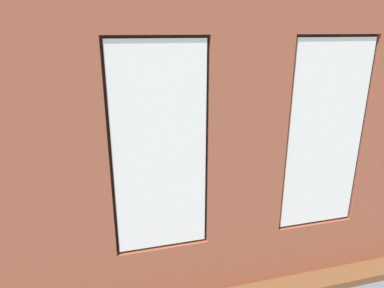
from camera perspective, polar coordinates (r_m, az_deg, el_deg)
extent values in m
cube|color=brown|center=(6.75, -0.47, -8.57)|extent=(6.64, 5.82, 0.10)
cube|color=#9E5138|center=(3.85, 8.91, -2.03)|extent=(0.91, 0.16, 3.38)
cube|color=#9E5138|center=(3.63, -25.83, -5.07)|extent=(1.55, 0.16, 3.38)
cube|color=#9E5138|center=(4.90, 18.89, -15.67)|extent=(1.02, 0.16, 0.71)
cube|color=#9E5138|center=(4.11, 23.21, 19.29)|extent=(1.02, 0.16, 0.40)
cube|color=white|center=(4.24, 21.26, 1.06)|extent=(0.96, 0.03, 2.21)
cube|color=#38281E|center=(4.29, 20.80, 1.29)|extent=(1.02, 0.04, 2.27)
cube|color=#9E5138|center=(4.27, -4.80, -20.29)|extent=(1.02, 0.16, 0.71)
cube|color=#9E5138|center=(3.33, -6.19, 21.07)|extent=(1.02, 0.16, 0.40)
cube|color=white|center=(3.50, -5.33, -1.31)|extent=(0.96, 0.03, 2.21)
cube|color=#38281E|center=(3.55, -5.50, -0.99)|extent=(1.02, 0.04, 2.27)
cube|color=olive|center=(4.39, 7.70, -14.04)|extent=(3.15, 0.24, 0.06)
cube|color=black|center=(3.78, 8.76, 5.82)|extent=(0.39, 0.03, 0.54)
cube|color=#389360|center=(3.80, 8.67, 5.87)|extent=(0.33, 0.01, 0.48)
cube|color=silver|center=(5.96, -28.86, 3.25)|extent=(0.10, 4.82, 3.38)
cube|color=black|center=(4.93, -4.92, -16.42)|extent=(2.03, 0.85, 0.42)
cube|color=black|center=(4.44, -4.30, -14.54)|extent=(2.03, 0.24, 0.38)
cube|color=black|center=(4.96, 5.52, -11.93)|extent=(0.22, 0.85, 0.24)
cube|color=black|center=(4.72, -16.24, -14.39)|extent=(0.22, 0.85, 0.24)
cube|color=black|center=(4.88, -0.39, -12.94)|extent=(0.73, 0.65, 0.12)
cube|color=black|center=(4.77, -9.93, -14.03)|extent=(0.73, 0.65, 0.12)
cube|color=black|center=(7.13, 18.53, -5.74)|extent=(0.96, 1.85, 0.42)
cube|color=black|center=(7.15, 21.12, -2.51)|extent=(0.35, 1.82, 0.38)
cube|color=black|center=(7.66, 15.90, -1.29)|extent=(0.86, 0.27, 0.24)
cube|color=black|center=(6.40, 22.25, -5.98)|extent=(0.86, 0.27, 0.24)
cube|color=black|center=(7.29, 17.17, -2.78)|extent=(0.68, 0.67, 0.12)
cube|color=black|center=(6.74, 19.87, -4.82)|extent=(0.68, 0.67, 0.12)
cube|color=#A87547|center=(6.71, -2.31, -4.40)|extent=(1.46, 0.84, 0.04)
cube|color=#A87547|center=(7.27, 2.23, -4.37)|extent=(0.07, 0.07, 0.39)
cube|color=#A87547|center=(7.03, -8.28, -5.42)|extent=(0.07, 0.07, 0.39)
cube|color=#A87547|center=(6.65, 4.05, -6.69)|extent=(0.07, 0.07, 0.39)
cube|color=#A87547|center=(6.38, -7.48, -7.97)|extent=(0.07, 0.07, 0.39)
cylinder|color=#4C4C51|center=(6.50, -5.84, -4.69)|extent=(0.07, 0.07, 0.08)
cylinder|color=#B7333D|center=(6.68, -2.32, -3.82)|extent=(0.08, 0.08, 0.11)
cylinder|color=brown|center=(6.91, 0.66, -3.12)|extent=(0.11, 0.11, 0.09)
sphere|color=#3D8E42|center=(6.87, 0.66, -2.30)|extent=(0.13, 0.13, 0.13)
cube|color=black|center=(6.76, -4.02, -3.97)|extent=(0.18, 0.09, 0.02)
cube|color=#B2B2B7|center=(6.61, -1.15, -4.47)|extent=(0.08, 0.18, 0.02)
cube|color=black|center=(6.54, -23.99, -8.17)|extent=(1.03, 0.42, 0.53)
cube|color=black|center=(6.42, -24.33, -5.85)|extent=(0.51, 0.20, 0.05)
cube|color=black|center=(6.40, -24.40, -5.40)|extent=(0.06, 0.04, 0.06)
cube|color=black|center=(6.27, -24.86, -2.20)|extent=(1.17, 0.04, 0.70)
cube|color=black|center=(6.29, -24.83, -2.13)|extent=(1.12, 0.01, 0.65)
cylinder|color=#9E5638|center=(5.66, -19.64, -12.93)|extent=(0.31, 0.31, 0.35)
cylinder|color=brown|center=(5.45, -20.12, -9.10)|extent=(0.06, 0.06, 0.50)
cone|color=#1E5B28|center=(5.29, -22.59, -4.49)|extent=(0.49, 0.19, 0.57)
cone|color=#1E5B28|center=(5.12, -22.25, -5.75)|extent=(0.44, 0.54, 0.50)
cone|color=#1E5B28|center=(5.09, -19.81, -5.35)|extent=(0.37, 0.54, 0.53)
cone|color=#1E5B28|center=(5.24, -18.75, -4.29)|extent=(0.49, 0.16, 0.56)
cone|color=#1E5B28|center=(5.38, -19.68, -3.69)|extent=(0.37, 0.48, 0.57)
cone|color=#1E5B28|center=(5.45, -21.59, -4.05)|extent=(0.40, 0.54, 0.52)
cylinder|color=beige|center=(6.21, 27.79, -11.13)|extent=(0.37, 0.37, 0.35)
cylinder|color=brown|center=(6.10, 28.13, -9.13)|extent=(0.06, 0.06, 0.14)
ellipsoid|color=#337F38|center=(5.98, 28.59, -6.46)|extent=(0.60, 0.60, 0.49)
cylinder|color=#47423D|center=(7.90, 2.04, -3.27)|extent=(0.19, 0.19, 0.18)
cylinder|color=brown|center=(7.85, 2.05, -2.30)|extent=(0.03, 0.03, 0.11)
ellipsoid|color=#286B2D|center=(7.79, 2.07, -1.05)|extent=(0.31, 0.31, 0.26)
cylinder|color=#47423D|center=(5.35, 11.21, -14.43)|extent=(0.26, 0.26, 0.29)
cylinder|color=brown|center=(5.21, 11.41, -11.80)|extent=(0.05, 0.05, 0.28)
cone|color=#3D8E42|center=(4.98, 9.54, -8.13)|extent=(0.50, 0.21, 0.57)
cone|color=#3D8E42|center=(4.85, 11.21, -9.09)|extent=(0.40, 0.47, 0.56)
cone|color=#3D8E42|center=(4.92, 13.44, -8.79)|extent=(0.31, 0.50, 0.56)
cone|color=#3D8E42|center=(5.14, 14.08, -8.08)|extent=(0.56, 0.14, 0.50)
cone|color=#3D8E42|center=(5.27, 12.22, -7.42)|extent=(0.45, 0.53, 0.48)
cone|color=#3D8E42|center=(5.21, 9.66, -7.62)|extent=(0.31, 0.58, 0.47)
cylinder|color=gray|center=(4.85, -23.07, -19.06)|extent=(0.34, 0.34, 0.37)
cylinder|color=brown|center=(4.59, -23.84, -14.27)|extent=(0.06, 0.06, 0.59)
cone|color=#337F38|center=(4.35, -27.05, -8.43)|extent=(0.46, 0.18, 0.57)
cone|color=#337F38|center=(4.21, -26.30, -9.36)|extent=(0.34, 0.48, 0.55)
cone|color=#337F38|center=(4.15, -23.72, -10.14)|extent=(0.35, 0.55, 0.48)
cone|color=#337F38|center=(4.34, -22.18, -8.02)|extent=(0.50, 0.22, 0.55)
cone|color=#337F38|center=(4.51, -22.98, -7.55)|extent=(0.36, 0.54, 0.49)
cone|color=#337F38|center=(4.50, -25.62, -7.46)|extent=(0.35, 0.47, 0.56)
cylinder|color=#47423D|center=(8.09, 11.20, -3.22)|extent=(0.13, 0.13, 0.15)
cylinder|color=brown|center=(8.04, 11.27, -2.19)|extent=(0.02, 0.02, 0.16)
ellipsoid|color=#1E5B28|center=(7.98, 11.35, -1.00)|extent=(0.21, 0.21, 0.19)
cylinder|color=brown|center=(8.25, -20.06, -2.97)|extent=(0.32, 0.32, 0.32)
cylinder|color=brown|center=(8.16, -20.24, -1.38)|extent=(0.05, 0.05, 0.16)
ellipsoid|color=#337F38|center=(8.06, -20.52, 0.99)|extent=(0.67, 0.67, 0.54)
cylinder|color=gray|center=(9.14, 11.62, 0.09)|extent=(0.41, 0.41, 0.38)
cylinder|color=brown|center=(9.01, 11.81, 2.89)|extent=(0.07, 0.07, 0.55)
cone|color=#337F38|center=(8.82, 10.76, 6.26)|extent=(0.53, 0.23, 0.62)
cone|color=#337F38|center=(8.63, 11.69, 5.53)|extent=(0.48, 0.58, 0.53)
cone|color=#337F38|center=(8.76, 13.13, 6.01)|extent=(0.36, 0.53, 0.62)
cone|color=#337F38|center=(8.97, 13.67, 5.83)|extent=(0.64, 0.25, 0.52)
cone|color=#337F38|center=(9.09, 12.27, 6.45)|extent=(0.43, 0.52, 0.60)
cone|color=#337F38|center=(9.02, 10.68, 6.25)|extent=(0.42, 0.59, 0.55)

